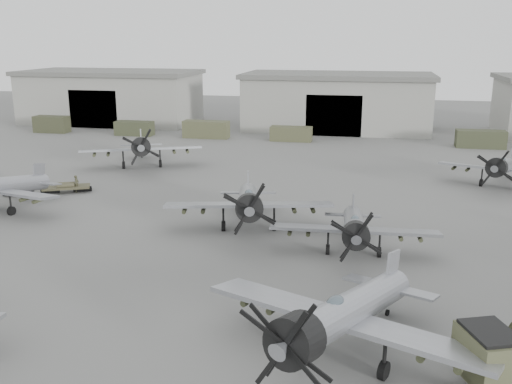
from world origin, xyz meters
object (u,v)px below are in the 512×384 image
Objects in this scene: aircraft_mid_2 at (354,227)px; aircraft_far_0 at (141,146)px; ground_crew at (77,184)px; tug_trailer at (37,188)px; aircraft_near_1 at (341,315)px; aircraft_far_1 at (503,167)px; aircraft_mid_1 at (249,202)px.

aircraft_far_0 is at bearing 134.33° from aircraft_mid_2.
tug_trailer is at bearing 109.25° from ground_crew.
aircraft_far_0 is 1.80× the size of tug_trailer.
aircraft_near_1 is 1.12× the size of aircraft_far_1.
aircraft_mid_2 is 31.04m from tug_trailer.
aircraft_mid_2 is 0.95× the size of aircraft_far_1.
aircraft_near_1 reaches higher than aircraft_far_0.
aircraft_mid_1 is 1.08× the size of aircraft_far_1.
tug_trailer is at bearing -136.54° from aircraft_far_0.
aircraft_near_1 is 8.13× the size of ground_crew.
tug_trailer is at bearing 158.33° from aircraft_mid_2.
aircraft_mid_2 is at bearing -65.39° from aircraft_far_0.
aircraft_far_1 is 40.32m from ground_crew.
aircraft_near_1 is 1.81× the size of tug_trailer.
aircraft_mid_1 reaches higher than aircraft_mid_2.
ground_crew is at bearing 153.60° from aircraft_mid_2.
aircraft_mid_1 reaches higher than aircraft_far_1.
aircraft_mid_2 is at bearing -102.51° from aircraft_far_1.
aircraft_mid_1 is at bearing 137.34° from aircraft_near_1.
aircraft_mid_1 is at bearing -40.62° from tug_trailer.
ground_crew is (3.34, 1.36, 0.25)m from tug_trailer.
aircraft_near_1 is at bearing -136.08° from ground_crew.
aircraft_mid_1 is 1.75× the size of tug_trailer.
aircraft_far_0 is (-24.07, 35.35, -0.00)m from aircraft_near_1.
aircraft_far_0 is at bearing -13.08° from ground_crew.
ground_crew is (-39.19, -9.36, -1.35)m from aircraft_far_1.
aircraft_far_1 is (13.10, 20.47, 0.12)m from aircraft_mid_2.
aircraft_far_1 reaches higher than aircraft_mid_2.
aircraft_far_0 is at bearing 118.38° from aircraft_mid_1.
tug_trailer is (-29.43, 9.75, -1.48)m from aircraft_mid_2.
ground_crew is (-26.03, 24.48, -1.62)m from aircraft_near_1.
aircraft_far_1 is at bearing 91.24° from aircraft_near_1.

